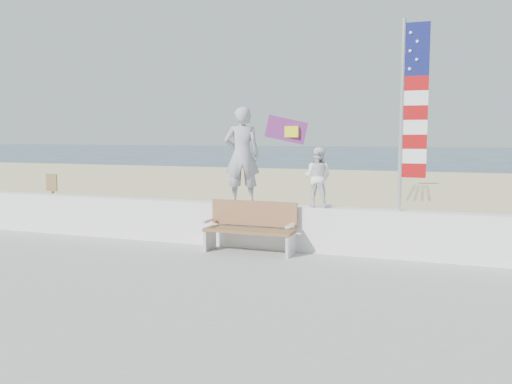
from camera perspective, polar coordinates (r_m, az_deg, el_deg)
ground at (r=9.54m, az=-4.90°, el=-9.12°), size 220.00×220.00×0.00m
sand at (r=17.95m, az=7.30°, el=-1.88°), size 90.00×40.00×0.08m
boardwalk at (r=6.30m, az=-21.11°, el=-16.38°), size 50.00×12.40×0.10m
seawall at (r=11.21m, az=-0.61°, el=-3.52°), size 30.00×0.35×0.90m
adult at (r=11.13m, az=-1.49°, el=3.87°), size 0.85×0.70×1.98m
child at (r=10.67m, az=6.52°, el=1.57°), size 0.63×0.52×1.17m
bench at (r=10.72m, az=-0.56°, el=-3.65°), size 1.80×0.57×1.00m
flag at (r=10.39m, az=15.80°, el=8.58°), size 0.50×0.08×3.50m
parafoil_kite at (r=13.95m, az=3.32°, el=6.52°), size 1.14×0.55×0.76m
sign at (r=14.21m, az=-20.63°, el=-0.61°), size 0.32×0.07×1.46m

